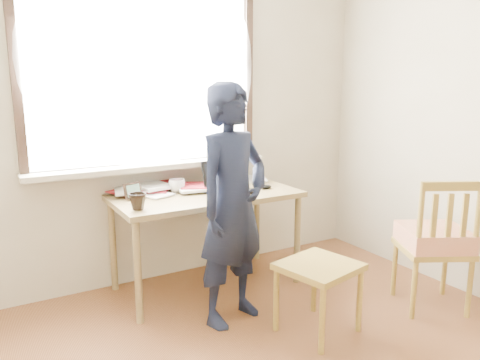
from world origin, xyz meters
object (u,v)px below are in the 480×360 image
side_chair (435,240)px  desk (206,203)px  laptop (228,184)px  mug_white (177,186)px  person (233,205)px  work_chair (319,274)px  mug_dark (138,201)px

side_chair → desk: bearing=137.3°
laptop → mug_white: bearing=152.9°
side_chair → person: person is taller
laptop → desk: bearing=169.7°
person → work_chair: bearing=-65.2°
desk → person: (-0.08, -0.54, 0.12)m
mug_dark → work_chair: 1.25m
mug_white → person: size_ratio=0.08×
mug_white → mug_dark: size_ratio=1.06×
mug_white → work_chair: (0.48, -1.10, -0.41)m
desk → laptop: laptop is taller
side_chair → person: bearing=156.3°
desk → work_chair: desk is taller
desk → work_chair: 1.04m
desk → mug_dark: mug_dark is taller
side_chair → laptop: bearing=133.8°
work_chair → person: person is taller
mug_dark → person: (0.51, -0.36, -0.01)m
laptop → side_chair: size_ratio=0.39×
mug_white → mug_dark: bearing=-141.3°
desk → work_chair: size_ratio=2.64×
laptop → side_chair: 1.52m
desk → laptop: bearing=-10.3°
laptop → mug_dark: 0.77m
work_chair → side_chair: (0.89, -0.15, 0.11)m
laptop → mug_white: laptop is taller
person → desk: bearing=64.3°
mug_white → mug_dark: 0.53m
laptop → work_chair: size_ratio=0.70×
mug_dark → work_chair: bearing=-40.9°
mug_dark → person: size_ratio=0.08×
side_chair → work_chair: bearing=170.8°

